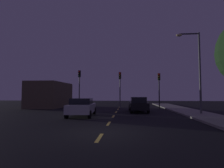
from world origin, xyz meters
TOP-DOWN VIEW (x-y plane):
  - ground_plane at (0.00, 7.00)m, footprint 80.00×80.00m
  - sidewalk_curb_right at (7.50, 7.00)m, footprint 3.00×40.00m
  - lane_stripe_nearest at (0.00, -1.20)m, footprint 0.16×1.60m
  - lane_stripe_second at (0.00, 2.60)m, footprint 0.16×1.60m
  - lane_stripe_third at (0.00, 6.40)m, footprint 0.16×1.60m
  - lane_stripe_fourth at (0.00, 10.20)m, footprint 0.16×1.60m
  - lane_stripe_fifth at (0.00, 14.00)m, footprint 0.16×1.60m
  - lane_stripe_sixth at (0.00, 17.80)m, footprint 0.16×1.60m
  - traffic_signal_left at (-5.31, 15.17)m, footprint 0.32×0.38m
  - traffic_signal_center at (0.21, 15.17)m, footprint 0.32×0.38m
  - traffic_signal_right at (5.32, 15.17)m, footprint 0.32×0.38m
  - car_stopped_ahead at (2.32, 10.62)m, footprint 1.98×4.49m
  - car_adjacent_lane at (-2.68, 6.31)m, footprint 2.23×4.32m
  - street_lamp_right at (7.47, 8.19)m, footprint 2.16×0.36m
  - storefront_left at (-10.09, 16.90)m, footprint 4.18×7.73m

SIDE VIEW (x-z plane):
  - ground_plane at x=0.00m, z-range 0.00..0.00m
  - lane_stripe_nearest at x=0.00m, z-range 0.00..0.01m
  - lane_stripe_second at x=0.00m, z-range 0.00..0.01m
  - lane_stripe_third at x=0.00m, z-range 0.00..0.01m
  - lane_stripe_fourth at x=0.00m, z-range 0.00..0.01m
  - lane_stripe_fifth at x=0.00m, z-range 0.00..0.01m
  - lane_stripe_sixth at x=0.00m, z-range 0.00..0.01m
  - sidewalk_curb_right at x=7.50m, z-range 0.00..0.15m
  - car_adjacent_lane at x=-2.68m, z-range 0.02..1.53m
  - car_stopped_ahead at x=2.32m, z-range 0.01..1.58m
  - storefront_left at x=-10.09m, z-range 0.00..3.61m
  - traffic_signal_right at x=5.32m, z-range 0.94..5.57m
  - traffic_signal_center at x=0.21m, z-range 0.97..5.80m
  - traffic_signal_left at x=-5.31m, z-range 1.02..6.13m
  - street_lamp_right at x=7.47m, z-range 0.77..8.33m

